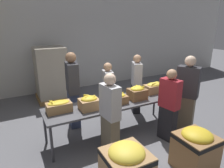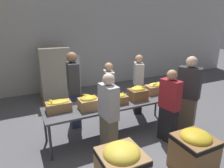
# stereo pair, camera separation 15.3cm
# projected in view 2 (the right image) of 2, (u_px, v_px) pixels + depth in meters

# --- Properties ---
(ground_plane) EXTENTS (30.00, 30.00, 0.00)m
(ground_plane) POSITION_uv_depth(u_px,v_px,m) (113.00, 133.00, 4.53)
(ground_plane) COLOR slate
(wall_back) EXTENTS (16.00, 0.08, 4.00)m
(wall_back) POSITION_uv_depth(u_px,v_px,m) (69.00, 34.00, 7.00)
(wall_back) COLOR silver
(wall_back) RESTS_ON ground_plane
(sorting_table) EXTENTS (2.95, 0.79, 0.76)m
(sorting_table) POSITION_uv_depth(u_px,v_px,m) (114.00, 104.00, 4.31)
(sorting_table) COLOR #4C4C51
(sorting_table) RESTS_ON ground_plane
(banana_box_0) EXTENTS (0.47, 0.29, 0.24)m
(banana_box_0) POSITION_uv_depth(u_px,v_px,m) (58.00, 105.00, 3.86)
(banana_box_0) COLOR #A37A4C
(banana_box_0) RESTS_ON sorting_table
(banana_box_1) EXTENTS (0.38, 0.33, 0.29)m
(banana_box_1) POSITION_uv_depth(u_px,v_px,m) (89.00, 102.00, 3.95)
(banana_box_1) COLOR tan
(banana_box_1) RESTS_ON sorting_table
(banana_box_2) EXTENTS (0.41, 0.28, 0.24)m
(banana_box_2) POSITION_uv_depth(u_px,v_px,m) (117.00, 99.00, 4.21)
(banana_box_2) COLOR olive
(banana_box_2) RESTS_ON sorting_table
(banana_box_3) EXTENTS (0.38, 0.32, 0.31)m
(banana_box_3) POSITION_uv_depth(u_px,v_px,m) (138.00, 93.00, 4.42)
(banana_box_3) COLOR olive
(banana_box_3) RESTS_ON sorting_table
(banana_box_4) EXTENTS (0.48, 0.28, 0.27)m
(banana_box_4) POSITION_uv_depth(u_px,v_px,m) (155.00, 88.00, 4.81)
(banana_box_4) COLOR tan
(banana_box_4) RESTS_ON sorting_table
(volunteer_0) EXTENTS (0.37, 0.48, 1.60)m
(volunteer_0) POSITION_uv_depth(u_px,v_px,m) (138.00, 85.00, 5.38)
(volunteer_0) COLOR black
(volunteer_0) RESTS_ON ground_plane
(volunteer_1) EXTENTS (0.25, 0.44, 1.58)m
(volunteer_1) POSITION_uv_depth(u_px,v_px,m) (109.00, 116.00, 3.64)
(volunteer_1) COLOR #6B604C
(volunteer_1) RESTS_ON ground_plane
(volunteer_2) EXTENTS (0.29, 0.44, 1.51)m
(volunteer_2) POSITION_uv_depth(u_px,v_px,m) (109.00, 93.00, 4.88)
(volunteer_2) COLOR black
(volunteer_2) RESTS_ON ground_plane
(volunteer_3) EXTENTS (0.28, 0.45, 1.54)m
(volunteer_3) POSITION_uv_depth(u_px,v_px,m) (169.00, 107.00, 4.07)
(volunteer_3) COLOR black
(volunteer_3) RESTS_ON ground_plane
(volunteer_4) EXTENTS (0.43, 0.52, 1.74)m
(volunteer_4) POSITION_uv_depth(u_px,v_px,m) (188.00, 96.00, 4.37)
(volunteer_4) COLOR #6B604C
(volunteer_4) RESTS_ON ground_plane
(volunteer_5) EXTENTS (0.29, 0.50, 1.79)m
(volunteer_5) POSITION_uv_depth(u_px,v_px,m) (74.00, 90.00, 4.67)
(volunteer_5) COLOR #2D3856
(volunteer_5) RESTS_ON ground_plane
(donation_bin_1) EXTENTS (0.59, 0.59, 0.75)m
(donation_bin_1) POSITION_uv_depth(u_px,v_px,m) (194.00, 150.00, 3.30)
(donation_bin_1) COLOR olive
(donation_bin_1) RESTS_ON ground_plane
(pallet_stack_0) EXTENTS (0.94, 0.94, 1.41)m
(pallet_stack_0) POSITION_uv_depth(u_px,v_px,m) (64.00, 76.00, 6.62)
(pallet_stack_0) COLOR olive
(pallet_stack_0) RESTS_ON ground_plane
(pallet_stack_1) EXTENTS (0.91, 0.91, 1.11)m
(pallet_stack_1) POSITION_uv_depth(u_px,v_px,m) (58.00, 80.00, 6.70)
(pallet_stack_1) COLOR olive
(pallet_stack_1) RESTS_ON ground_plane
(pallet_stack_2) EXTENTS (0.96, 0.96, 1.68)m
(pallet_stack_2) POSITION_uv_depth(u_px,v_px,m) (54.00, 74.00, 6.35)
(pallet_stack_2) COLOR olive
(pallet_stack_2) RESTS_ON ground_plane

